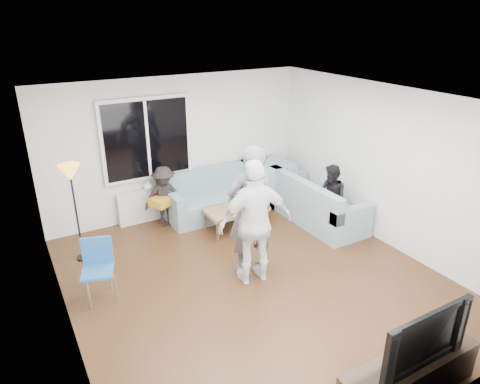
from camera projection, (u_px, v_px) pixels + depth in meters
floor at (254, 281)px, 6.30m from camera, size 5.00×5.50×0.04m
ceiling at (257, 100)px, 5.29m from camera, size 5.00×5.50×0.04m
wall_back at (178, 147)px, 8.01m from camera, size 5.00×0.04×2.60m
wall_front at (431, 314)px, 3.58m from camera, size 5.00×0.04×2.60m
wall_left at (57, 244)px, 4.64m from camera, size 0.04×5.50×2.60m
wall_right at (389, 167)px, 6.95m from camera, size 0.04×5.50×2.60m
window_frame at (147, 139)px, 7.58m from camera, size 1.62×0.06×1.47m
window_glass at (147, 139)px, 7.55m from camera, size 1.50×0.02×1.35m
window_mullion at (148, 140)px, 7.54m from camera, size 0.05×0.03×1.35m
radiator at (153, 204)px, 8.03m from camera, size 1.30×0.12×0.62m
potted_plant at (160, 179)px, 7.89m from camera, size 0.19×0.16×0.34m
vase at (148, 185)px, 7.81m from camera, size 0.21×0.21×0.18m
sofa_back_section at (225, 191)px, 8.28m from camera, size 2.30×0.85×0.85m
sofa_right_section at (317, 199)px, 7.93m from camera, size 2.00×0.85×0.85m
sofa_corner at (267, 182)px, 8.73m from camera, size 0.85×0.85×0.85m
cushion_yellow at (162, 201)px, 7.65m from camera, size 0.48×0.45×0.14m
cushion_red at (162, 199)px, 7.73m from camera, size 0.40×0.35×0.13m
coffee_table at (236, 218)px, 7.72m from camera, size 1.10×0.61×0.40m
pitcher at (239, 204)px, 7.61m from camera, size 0.17×0.17×0.17m
side_chair at (98, 272)px, 5.70m from camera, size 0.51×0.51×0.86m
floor_lamp at (76, 214)px, 6.54m from camera, size 0.32×0.32×1.56m
player_left at (250, 211)px, 6.18m from camera, size 0.76×0.54×1.96m
player_right at (255, 223)px, 5.96m from camera, size 1.13×0.60×1.84m
spectator_right at (331, 198)px, 7.58m from camera, size 0.49×0.61×1.19m
spectator_back at (164, 197)px, 7.70m from camera, size 0.79×0.54×1.13m
tv_console at (409, 376)px, 4.34m from camera, size 1.60×0.40×0.44m
television at (417, 334)px, 4.13m from camera, size 1.12×0.15×0.64m
bottle_b at (230, 205)px, 7.47m from camera, size 0.08×0.08×0.25m
bottle_c at (236, 199)px, 7.72m from camera, size 0.07×0.07×0.22m
bottle_e at (251, 197)px, 7.83m from camera, size 0.07×0.07×0.20m
bottle_d at (248, 201)px, 7.64m from camera, size 0.07×0.07×0.23m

